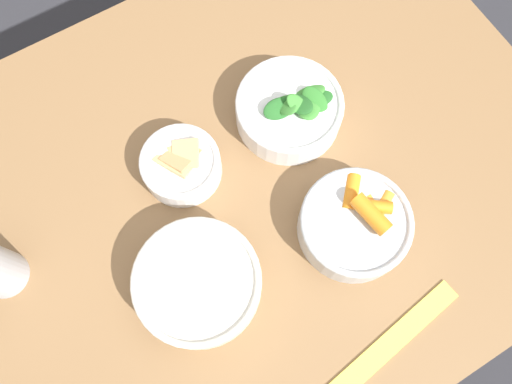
% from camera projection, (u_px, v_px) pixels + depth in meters
% --- Properties ---
extents(ground_plane, '(10.00, 10.00, 0.00)m').
position_uv_depth(ground_plane, '(251.00, 267.00, 1.45)').
color(ground_plane, '#2D2D33').
extents(dining_table, '(0.98, 0.77, 0.75)m').
position_uv_depth(dining_table, '(248.00, 208.00, 0.87)').
color(dining_table, olive).
rests_on(dining_table, ground_plane).
extents(bowl_carrots, '(0.15, 0.15, 0.07)m').
position_uv_depth(bowl_carrots, '(355.00, 223.00, 0.69)').
color(bowl_carrots, silver).
rests_on(bowl_carrots, dining_table).
extents(bowl_greens, '(0.16, 0.16, 0.08)m').
position_uv_depth(bowl_greens, '(290.00, 109.00, 0.74)').
color(bowl_greens, white).
rests_on(bowl_greens, dining_table).
extents(bowl_beans_hotdog, '(0.17, 0.17, 0.06)m').
position_uv_depth(bowl_beans_hotdog, '(198.00, 283.00, 0.66)').
color(bowl_beans_hotdog, silver).
rests_on(bowl_beans_hotdog, dining_table).
extents(bowl_cookies, '(0.12, 0.12, 0.05)m').
position_uv_depth(bowl_cookies, '(181.00, 164.00, 0.72)').
color(bowl_cookies, white).
rests_on(bowl_cookies, dining_table).
extents(ruler, '(0.33, 0.07, 0.00)m').
position_uv_depth(ruler, '(363.00, 368.00, 0.65)').
color(ruler, '#EADB4C').
rests_on(ruler, dining_table).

